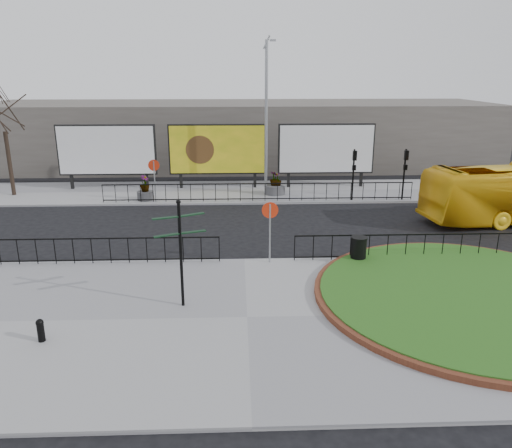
{
  "coord_description": "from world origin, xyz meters",
  "views": [
    {
      "loc": [
        -0.26,
        -18.92,
        7.43
      ],
      "look_at": [
        0.51,
        0.88,
        1.32
      ],
      "focal_mm": 35.0,
      "sensor_mm": 36.0,
      "label": 1
    }
  ],
  "objects_px": {
    "litter_bin": "(358,250)",
    "planter_a": "(145,191)",
    "planter_b": "(274,187)",
    "bollard": "(41,329)",
    "lamp_post": "(266,117)",
    "planter_c": "(277,187)",
    "billboard_mid": "(217,150)",
    "fingerpost_sign": "(180,243)"
  },
  "relations": [
    {
      "from": "billboard_mid",
      "to": "bollard",
      "type": "bearing_deg",
      "value": -102.71
    },
    {
      "from": "billboard_mid",
      "to": "litter_bin",
      "type": "bearing_deg",
      "value": -66.15
    },
    {
      "from": "litter_bin",
      "to": "planter_a",
      "type": "height_order",
      "value": "planter_a"
    },
    {
      "from": "billboard_mid",
      "to": "lamp_post",
      "type": "xyz_separation_m",
      "value": [
        3.01,
        -1.97,
        2.23
      ]
    },
    {
      "from": "lamp_post",
      "to": "planter_c",
      "type": "bearing_deg",
      "value": -0.0
    },
    {
      "from": "planter_a",
      "to": "planter_c",
      "type": "distance_m",
      "value": 7.97
    },
    {
      "from": "billboard_mid",
      "to": "planter_b",
      "type": "bearing_deg",
      "value": -29.39
    },
    {
      "from": "litter_bin",
      "to": "bollard",
      "type": "bearing_deg",
      "value": -151.49
    },
    {
      "from": "bollard",
      "to": "planter_c",
      "type": "distance_m",
      "value": 19.0
    },
    {
      "from": "bollard",
      "to": "litter_bin",
      "type": "xyz_separation_m",
      "value": [
        10.33,
        5.61,
        0.17
      ]
    },
    {
      "from": "billboard_mid",
      "to": "lamp_post",
      "type": "height_order",
      "value": "lamp_post"
    },
    {
      "from": "planter_b",
      "to": "planter_c",
      "type": "xyz_separation_m",
      "value": [
        0.22,
        -0.0,
        0.01
      ]
    },
    {
      "from": "planter_c",
      "to": "planter_a",
      "type": "bearing_deg",
      "value": -172.1
    },
    {
      "from": "planter_b",
      "to": "litter_bin",
      "type": "bearing_deg",
      "value": -77.84
    },
    {
      "from": "lamp_post",
      "to": "litter_bin",
      "type": "distance_m",
      "value": 12.68
    },
    {
      "from": "fingerpost_sign",
      "to": "bollard",
      "type": "relative_size",
      "value": 5.2
    },
    {
      "from": "planter_c",
      "to": "fingerpost_sign",
      "type": "bearing_deg",
      "value": -105.83
    },
    {
      "from": "planter_c",
      "to": "lamp_post",
      "type": "bearing_deg",
      "value": 180.0
    },
    {
      "from": "planter_b",
      "to": "fingerpost_sign",
      "type": "bearing_deg",
      "value": -105.06
    },
    {
      "from": "lamp_post",
      "to": "planter_c",
      "type": "height_order",
      "value": "lamp_post"
    },
    {
      "from": "billboard_mid",
      "to": "litter_bin",
      "type": "xyz_separation_m",
      "value": [
        6.0,
        -13.57,
        -1.94
      ]
    },
    {
      "from": "litter_bin",
      "to": "planter_b",
      "type": "bearing_deg",
      "value": 102.16
    },
    {
      "from": "fingerpost_sign",
      "to": "litter_bin",
      "type": "relative_size",
      "value": 3.3
    },
    {
      "from": "planter_a",
      "to": "planter_b",
      "type": "bearing_deg",
      "value": 8.12
    },
    {
      "from": "fingerpost_sign",
      "to": "planter_a",
      "type": "xyz_separation_m",
      "value": [
        -3.61,
        14.01,
        -1.62
      ]
    },
    {
      "from": "fingerpost_sign",
      "to": "bollard",
      "type": "xyz_separation_m",
      "value": [
        -3.76,
        -2.11,
        -1.77
      ]
    },
    {
      "from": "billboard_mid",
      "to": "fingerpost_sign",
      "type": "height_order",
      "value": "billboard_mid"
    },
    {
      "from": "billboard_mid",
      "to": "bollard",
      "type": "height_order",
      "value": "billboard_mid"
    },
    {
      "from": "litter_bin",
      "to": "billboard_mid",
      "type": "bearing_deg",
      "value": 113.85
    },
    {
      "from": "lamp_post",
      "to": "billboard_mid",
      "type": "bearing_deg",
      "value": 146.75
    },
    {
      "from": "planter_b",
      "to": "planter_c",
      "type": "height_order",
      "value": "planter_b"
    },
    {
      "from": "litter_bin",
      "to": "planter_c",
      "type": "distance_m",
      "value": 11.82
    },
    {
      "from": "litter_bin",
      "to": "planter_b",
      "type": "distance_m",
      "value": 11.87
    },
    {
      "from": "billboard_mid",
      "to": "fingerpost_sign",
      "type": "xyz_separation_m",
      "value": [
        -0.56,
        -17.07,
        -0.34
      ]
    },
    {
      "from": "bollard",
      "to": "litter_bin",
      "type": "relative_size",
      "value": 0.63
    },
    {
      "from": "fingerpost_sign",
      "to": "bollard",
      "type": "bearing_deg",
      "value": -169.67
    },
    {
      "from": "billboard_mid",
      "to": "lamp_post",
      "type": "bearing_deg",
      "value": -33.25
    },
    {
      "from": "fingerpost_sign",
      "to": "planter_b",
      "type": "distance_m",
      "value": 15.73
    },
    {
      "from": "lamp_post",
      "to": "fingerpost_sign",
      "type": "relative_size",
      "value": 2.6
    },
    {
      "from": "planter_b",
      "to": "billboard_mid",
      "type": "bearing_deg",
      "value": 150.61
    },
    {
      "from": "planter_a",
      "to": "planter_b",
      "type": "relative_size",
      "value": 1.02
    },
    {
      "from": "planter_a",
      "to": "planter_b",
      "type": "xyz_separation_m",
      "value": [
        7.68,
        1.1,
        -0.06
      ]
    }
  ]
}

